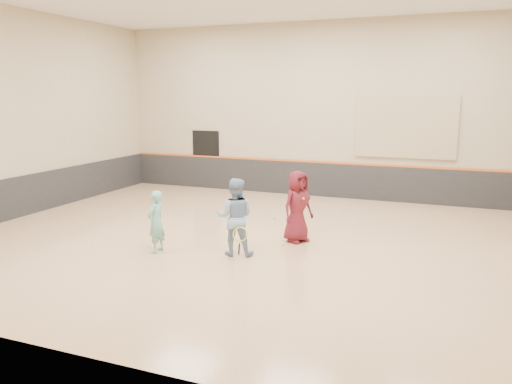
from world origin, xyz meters
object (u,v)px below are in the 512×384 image
at_px(spare_racket, 270,216).
at_px(instructor, 235,217).
at_px(young_man, 297,206).
at_px(girl, 156,222).

bearing_deg(spare_racket, instructor, -82.87).
xyz_separation_m(young_man, spare_racket, (-1.44, 2.05, -0.84)).
distance_m(young_man, spare_racket, 2.64).
height_order(girl, instructor, instructor).
bearing_deg(young_man, girl, 156.03).
height_order(girl, young_man, young_man).
height_order(young_man, spare_racket, young_man).
bearing_deg(young_man, spare_racket, 65.15).
distance_m(girl, instructor, 1.82).
relative_size(girl, young_man, 0.81).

